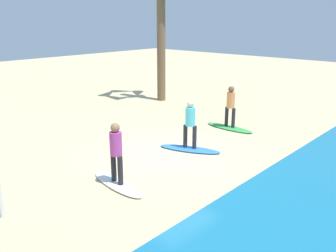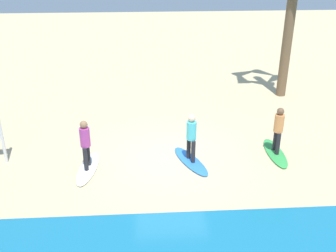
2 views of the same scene
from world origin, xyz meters
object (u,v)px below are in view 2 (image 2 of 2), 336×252
(surfer_blue, at_px, (191,134))
(surfboard_white, at_px, (88,168))
(surfer_green, at_px, (279,127))
(surfboard_green, at_px, (275,153))
(surfboard_blue, at_px, (191,161))
(surfer_white, at_px, (85,141))

(surfer_blue, xyz_separation_m, surfboard_white, (3.37, 0.26, -0.99))
(surfer_green, height_order, surfboard_white, surfer_green)
(surfboard_green, height_order, surfboard_blue, same)
(surfer_blue, distance_m, surfer_white, 3.38)
(surfer_blue, xyz_separation_m, surfer_white, (3.37, 0.26, 0.00))
(surfer_white, bearing_deg, surfboard_green, -174.33)
(surfer_white, bearing_deg, surfboard_blue, -175.59)
(surfboard_green, relative_size, surfer_blue, 1.28)
(surfer_green, xyz_separation_m, surfer_white, (6.37, 0.63, 0.00))
(surfer_green, relative_size, surfboard_white, 0.78)
(surfboard_white, bearing_deg, surfer_blue, 101.32)
(surfboard_green, bearing_deg, surfer_blue, -82.48)
(surfboard_green, bearing_deg, surfboard_blue, -82.48)
(surfer_green, xyz_separation_m, surfer_blue, (3.00, 0.37, 0.00))
(surfer_green, bearing_deg, surfboard_green, -178.21)
(surfer_white, bearing_deg, surfer_blue, -175.59)
(surfboard_white, bearing_deg, surfer_white, -173.09)
(surfer_green, relative_size, surfer_white, 1.00)
(surfer_green, distance_m, surfer_blue, 3.02)
(surfer_green, xyz_separation_m, surfboard_white, (6.37, 0.63, -0.99))
(surfboard_green, bearing_deg, surfboard_white, -83.88)
(surfer_green, height_order, surfer_blue, same)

